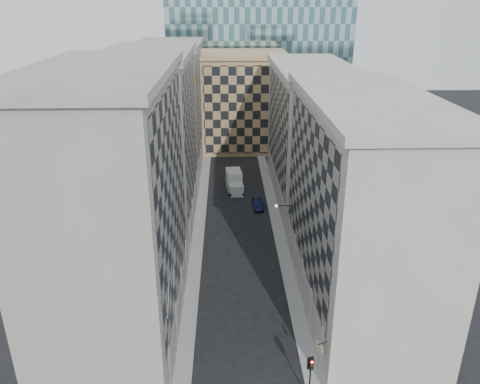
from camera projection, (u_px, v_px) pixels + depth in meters
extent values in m
cube|color=gray|center=(199.00, 230.00, 61.53)|extent=(1.50, 100.00, 0.15)
cube|color=gray|center=(278.00, 229.00, 61.83)|extent=(1.50, 100.00, 0.15)
cube|color=gray|center=(115.00, 214.00, 39.44)|extent=(10.00, 22.00, 23.00)
cube|color=gray|center=(172.00, 197.00, 39.01)|extent=(0.25, 19.36, 18.00)
cube|color=gray|center=(178.00, 310.00, 43.38)|extent=(0.45, 21.12, 3.20)
cube|color=gray|center=(98.00, 70.00, 34.90)|extent=(10.80, 22.80, 0.70)
cylinder|color=gray|center=(165.00, 370.00, 35.53)|extent=(0.90, 0.90, 4.40)
cylinder|color=gray|center=(173.00, 324.00, 40.60)|extent=(0.90, 0.90, 4.40)
cylinder|color=gray|center=(178.00, 287.00, 45.68)|extent=(0.90, 0.90, 4.40)
cylinder|color=gray|center=(183.00, 258.00, 50.76)|extent=(0.90, 0.90, 4.40)
cube|color=#9B9990|center=(152.00, 144.00, 59.95)|extent=(10.00, 22.00, 22.00)
cube|color=gray|center=(190.00, 133.00, 59.51)|extent=(0.25, 19.36, 17.00)
cube|color=#9B9990|center=(193.00, 210.00, 63.69)|extent=(0.45, 21.12, 3.20)
cube|color=#9B9990|center=(145.00, 53.00, 55.60)|extent=(10.80, 22.80, 0.70)
cylinder|color=#9B9990|center=(187.00, 235.00, 55.84)|extent=(0.90, 0.90, 4.40)
cylinder|color=#9B9990|center=(190.00, 215.00, 60.91)|extent=(0.90, 0.90, 4.40)
cylinder|color=#9B9990|center=(193.00, 198.00, 65.99)|extent=(0.90, 0.90, 4.40)
cylinder|color=#9B9990|center=(195.00, 184.00, 71.07)|extent=(0.90, 0.90, 4.40)
cube|color=gray|center=(171.00, 110.00, 80.45)|extent=(10.00, 22.00, 21.00)
cube|color=gray|center=(199.00, 101.00, 80.01)|extent=(0.25, 19.36, 16.00)
cube|color=gray|center=(200.00, 159.00, 84.00)|extent=(0.45, 21.12, 3.20)
cube|color=gray|center=(167.00, 45.00, 76.29)|extent=(10.80, 22.80, 0.70)
cylinder|color=gray|center=(197.00, 172.00, 76.14)|extent=(0.90, 0.90, 4.40)
cylinder|color=gray|center=(199.00, 161.00, 81.22)|extent=(0.90, 0.90, 4.40)
cylinder|color=gray|center=(200.00, 151.00, 86.30)|extent=(0.90, 0.90, 4.40)
cylinder|color=gray|center=(201.00, 143.00, 91.38)|extent=(0.90, 0.90, 4.40)
cube|color=#A7A299|center=(359.00, 207.00, 44.34)|extent=(10.00, 26.00, 20.00)
cube|color=gray|center=(308.00, 193.00, 43.62)|extent=(0.25, 22.88, 15.00)
cube|color=#A7A299|center=(304.00, 283.00, 47.42)|extent=(0.45, 24.96, 3.20)
cube|color=#A7A299|center=(370.00, 98.00, 40.37)|extent=(10.80, 26.80, 0.70)
cylinder|color=#A7A299|center=(326.00, 350.00, 37.59)|extent=(0.90, 0.90, 4.40)
cylinder|color=#A7A299|center=(315.00, 310.00, 42.39)|extent=(0.90, 0.90, 4.40)
cylinder|color=#A7A299|center=(305.00, 278.00, 47.19)|extent=(0.90, 0.90, 4.40)
cylinder|color=#A7A299|center=(298.00, 252.00, 51.99)|extent=(0.90, 0.90, 4.40)
cylinder|color=#A7A299|center=(292.00, 231.00, 56.79)|extent=(0.90, 0.90, 4.40)
cube|color=#A7A299|center=(310.00, 135.00, 69.45)|extent=(10.00, 28.00, 19.00)
cube|color=gray|center=(278.00, 126.00, 68.74)|extent=(0.25, 24.64, 14.00)
cube|color=#A7A299|center=(276.00, 185.00, 72.35)|extent=(0.45, 26.88, 3.20)
cube|color=#A7A299|center=(314.00, 67.00, 65.68)|extent=(10.80, 28.80, 0.70)
cube|color=tan|center=(243.00, 103.00, 93.39)|extent=(16.00, 14.00, 18.00)
cube|color=tan|center=(245.00, 111.00, 86.84)|extent=(15.20, 0.25, 16.50)
cube|color=tan|center=(243.00, 54.00, 89.79)|extent=(16.80, 14.80, 0.80)
cube|color=#2D2923|center=(232.00, 68.00, 104.34)|extent=(6.00, 6.00, 28.00)
cylinder|color=gray|center=(168.00, 296.00, 34.47)|extent=(0.10, 2.33, 2.33)
cylinder|color=gray|center=(174.00, 268.00, 38.16)|extent=(0.10, 2.33, 2.33)
cylinder|color=black|center=(284.00, 206.00, 53.93)|extent=(1.80, 0.08, 0.08)
sphere|color=#FFE5B2|center=(276.00, 206.00, 53.91)|extent=(0.36, 0.36, 0.36)
cylinder|color=black|center=(310.00, 384.00, 35.08)|extent=(0.12, 0.12, 2.82)
cube|color=black|center=(311.00, 364.00, 34.35)|extent=(0.35, 0.31, 0.97)
cube|color=black|center=(310.00, 363.00, 34.49)|extent=(0.48, 0.14, 1.10)
sphere|color=#FF0C07|center=(312.00, 362.00, 34.10)|extent=(0.18, 0.18, 0.18)
sphere|color=#331E05|center=(312.00, 366.00, 34.22)|extent=(0.18, 0.18, 0.18)
sphere|color=black|center=(311.00, 369.00, 34.35)|extent=(0.18, 0.18, 0.18)
cube|color=silver|center=(236.00, 189.00, 72.56)|extent=(2.44, 2.61, 1.79)
cube|color=silver|center=(234.00, 180.00, 74.68)|extent=(2.67, 3.81, 3.09)
cylinder|color=black|center=(230.00, 194.00, 71.87)|extent=(0.39, 0.92, 0.90)
cylinder|color=black|center=(243.00, 194.00, 72.13)|extent=(0.39, 0.92, 0.90)
cylinder|color=black|center=(227.00, 184.00, 76.06)|extent=(0.39, 0.92, 0.90)
cylinder|color=black|center=(239.00, 183.00, 76.32)|extent=(0.39, 0.92, 0.90)
imported|color=black|center=(258.00, 204.00, 68.01)|extent=(1.54, 3.81, 1.23)
cylinder|color=black|center=(322.00, 343.00, 35.32)|extent=(0.82, 0.39, 0.06)
cube|color=tan|center=(319.00, 348.00, 35.48)|extent=(0.36, 0.72, 0.75)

